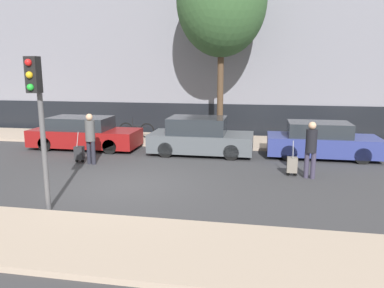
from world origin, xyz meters
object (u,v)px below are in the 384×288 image
object	(u,v)px
parked_car_0	(84,134)
pedestrian_left	(90,135)
traffic_light	(37,104)
parked_car_1	(200,137)
pedestrian_right	(311,146)
trolley_right	(292,165)
trolley_left	(79,153)
bare_tree_near_crossing	(222,1)
parked_bicycle	(136,130)
parked_car_2	(321,141)

from	to	relation	value
parked_car_0	pedestrian_left	world-z (taller)	pedestrian_left
pedestrian_left	traffic_light	bearing A→B (deg)	-63.66
parked_car_1	pedestrian_right	world-z (taller)	pedestrian_right
trolley_right	traffic_light	size ratio (longest dim) A/B	0.32
parked_car_0	trolley_left	xyz separation A→B (m)	(0.93, -2.32, -0.29)
parked_car_1	bare_tree_near_crossing	xyz separation A→B (m)	(0.52, 2.39, 5.57)
pedestrian_left	parked_bicycle	xyz separation A→B (m)	(0.10, 4.74, -0.56)
pedestrian_left	bare_tree_near_crossing	bearing A→B (deg)	63.36
parked_car_0	parked_car_1	xyz separation A→B (m)	(5.07, -0.10, 0.04)
parked_car_2	bare_tree_near_crossing	bearing A→B (deg)	152.44
trolley_right	parked_bicycle	bearing A→B (deg)	144.04
pedestrian_right	parked_car_1	bearing A→B (deg)	162.50
trolley_right	traffic_light	world-z (taller)	traffic_light
parked_car_1	traffic_light	size ratio (longest dim) A/B	1.12
parked_bicycle	bare_tree_near_crossing	xyz separation A→B (m)	(4.02, 0.01, 5.77)
parked_car_2	parked_car_1	bearing A→B (deg)	-177.40
pedestrian_left	parked_bicycle	bearing A→B (deg)	103.13
trolley_right	bare_tree_near_crossing	size ratio (longest dim) A/B	0.14
trolley_left	parked_car_0	bearing A→B (deg)	111.86
trolley_right	traffic_light	xyz separation A→B (m)	(-6.05, -4.26, 2.25)
parked_car_1	parked_bicycle	size ratio (longest dim) A/B	2.31
parked_car_0	bare_tree_near_crossing	distance (m)	8.25
trolley_right	pedestrian_right	bearing A→B (deg)	-17.84
parked_car_1	pedestrian_left	xyz separation A→B (m)	(-3.60, -2.35, 0.36)
parked_car_0	parked_bicycle	bearing A→B (deg)	55.54
trolley_right	parked_car_1	bearing A→B (deg)	142.40
pedestrian_right	traffic_light	bearing A→B (deg)	-130.18
parked_car_0	pedestrian_left	xyz separation A→B (m)	(1.46, -2.46, 0.40)
bare_tree_near_crossing	parked_bicycle	bearing A→B (deg)	-179.91
parked_car_0	traffic_light	world-z (taller)	traffic_light
pedestrian_left	parked_car_2	bearing A→B (deg)	31.55
trolley_left	traffic_light	xyz separation A→B (m)	(1.49, -4.67, 2.25)
parked_bicycle	pedestrian_left	bearing A→B (deg)	-91.24
parked_car_0	trolley_left	world-z (taller)	parked_car_0
pedestrian_right	pedestrian_left	bearing A→B (deg)	-165.44
parked_car_2	traffic_light	world-z (taller)	traffic_light
parked_car_2	pedestrian_left	distance (m)	8.70
trolley_right	bare_tree_near_crossing	world-z (taller)	bare_tree_near_crossing
parked_car_0	parked_car_2	world-z (taller)	parked_car_2
trolley_left	trolley_right	bearing A→B (deg)	-3.09
trolley_left	bare_tree_near_crossing	world-z (taller)	bare_tree_near_crossing
trolley_left	pedestrian_right	distance (m)	8.11
trolley_left	traffic_light	world-z (taller)	traffic_light
pedestrian_left	trolley_left	distance (m)	0.88
parked_car_2	pedestrian_right	distance (m)	3.13
trolley_left	traffic_light	distance (m)	5.40
parked_car_0	trolley_left	distance (m)	2.52
pedestrian_left	trolley_right	distance (m)	7.05
pedestrian_right	trolley_right	world-z (taller)	pedestrian_right
parked_car_1	pedestrian_right	size ratio (longest dim) A/B	2.28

